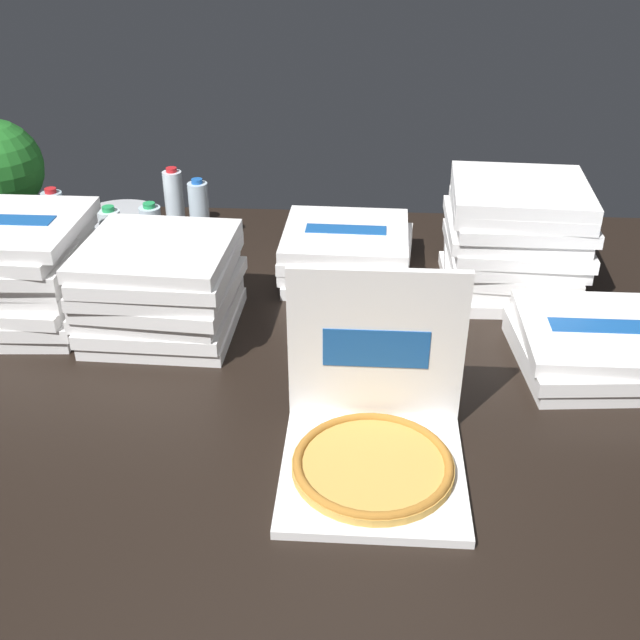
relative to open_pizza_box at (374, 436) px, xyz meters
name	(u,v)px	position (x,y,z in m)	size (l,w,h in m)	color
ground_plane	(294,391)	(-0.20, 0.28, -0.08)	(3.20, 2.40, 0.02)	black
open_pizza_box	(374,436)	(0.00, 0.00, 0.00)	(0.39, 0.40, 0.41)	white
pizza_stack_right_far	(161,287)	(-0.59, 0.54, 0.06)	(0.43, 0.43, 0.26)	white
pizza_stack_left_far	(12,271)	(-1.02, 0.58, 0.08)	(0.42, 0.42, 0.30)	white
pizza_stack_center_far	(595,346)	(0.57, 0.43, -0.02)	(0.43, 0.43, 0.12)	white
pizza_stack_left_near	(348,253)	(-0.09, 0.93, 0.00)	(0.42, 0.43, 0.15)	white
pizza_stack_right_near	(514,238)	(0.41, 0.86, 0.10)	(0.42, 0.42, 0.34)	white
ice_bucket	(122,231)	(-0.86, 1.08, -0.01)	(0.27, 0.27, 0.13)	#B7BABF
water_bottle_0	(153,239)	(-0.71, 0.92, 0.04)	(0.07, 0.07, 0.23)	silver
water_bottle_1	(199,213)	(-0.60, 1.15, 0.04)	(0.07, 0.07, 0.23)	silver
water_bottle_2	(113,243)	(-0.83, 0.88, 0.04)	(0.07, 0.07, 0.23)	white
water_bottle_3	(174,200)	(-0.72, 1.26, 0.04)	(0.07, 0.07, 0.23)	white
water_bottle_4	(56,223)	(-1.06, 1.03, 0.04)	(0.07, 0.07, 0.23)	silver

